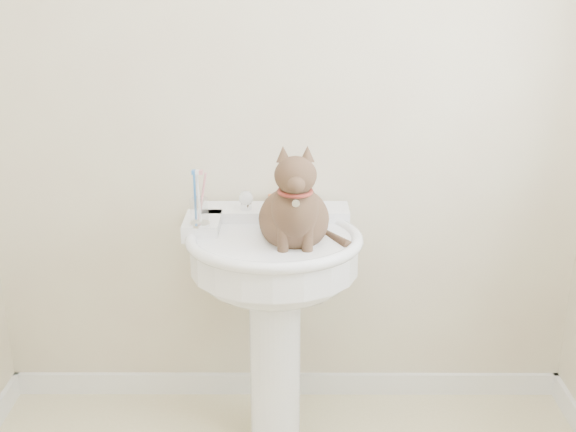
{
  "coord_description": "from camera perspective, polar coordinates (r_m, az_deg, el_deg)",
  "views": [
    {
      "loc": [
        0.01,
        -1.43,
        1.68
      ],
      "look_at": [
        0.01,
        0.79,
        0.88
      ],
      "focal_mm": 45.0,
      "sensor_mm": 36.0,
      "label": 1
    }
  ],
  "objects": [
    {
      "name": "baseboard_back",
      "position": [
        3.0,
        -0.16,
        -13.1
      ],
      "size": [
        2.2,
        0.02,
        0.09
      ],
      "primitive_type": "cube",
      "color": "white",
      "rests_on": "floor"
    },
    {
      "name": "wall_back",
      "position": [
        2.56,
        -0.19,
        10.26
      ],
      "size": [
        2.2,
        0.0,
        2.5
      ],
      "primitive_type": null,
      "color": "beige",
      "rests_on": "ground"
    },
    {
      "name": "pedestal_sink",
      "position": [
        2.46,
        -1.13,
        -4.72
      ],
      "size": [
        0.61,
        0.59,
        0.83
      ],
      "color": "white",
      "rests_on": "floor"
    },
    {
      "name": "soap_bar",
      "position": [
        2.61,
        -0.47,
        1.31
      ],
      "size": [
        0.1,
        0.08,
        0.03
      ],
      "primitive_type": "cube",
      "rotation": [
        0.0,
        0.0,
        0.24
      ],
      "color": "orange",
      "rests_on": "pedestal_sink"
    },
    {
      "name": "toothbrush_cup",
      "position": [
        2.4,
        -7.03,
        0.4
      ],
      "size": [
        0.07,
        0.07,
        0.19
      ],
      "rotation": [
        0.0,
        0.0,
        0.15
      ],
      "color": "silver",
      "rests_on": "pedestal_sink"
    },
    {
      "name": "cat",
      "position": [
        2.33,
        0.53,
        0.26
      ],
      "size": [
        0.26,
        0.32,
        0.47
      ],
      "rotation": [
        0.0,
        0.0,
        0.03
      ],
      "color": "brown",
      "rests_on": "pedestal_sink"
    },
    {
      "name": "faucet",
      "position": [
        2.52,
        -1.04,
        1.26
      ],
      "size": [
        0.28,
        0.12,
        0.14
      ],
      "color": "silver",
      "rests_on": "pedestal_sink"
    }
  ]
}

